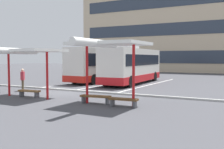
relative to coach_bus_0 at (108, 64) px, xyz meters
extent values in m
plane|color=#47474C|center=(1.84, -10.21, -1.81)|extent=(160.00, 160.00, 0.00)
cube|color=#C6B293|center=(1.84, 27.32, 5.39)|extent=(38.27, 13.69, 14.39)
cube|color=#2D3847|center=(1.84, 20.45, 0.83)|extent=(35.21, 0.08, 2.11)
cube|color=#2D3847|center=(1.84, 20.45, 5.63)|extent=(35.21, 0.08, 2.11)
cube|color=#2D3847|center=(1.84, 20.45, 10.42)|extent=(35.21, 0.08, 2.11)
cube|color=silver|center=(0.00, 0.00, 0.05)|extent=(3.16, 11.86, 3.18)
cube|color=red|center=(0.00, 0.00, -1.24)|extent=(3.21, 11.91, 0.60)
cube|color=black|center=(0.00, 0.00, 0.51)|extent=(3.14, 10.93, 1.17)
cube|color=black|center=(0.36, 5.83, 0.44)|extent=(2.15, 0.21, 1.91)
cube|color=silver|center=(-0.09, -1.47, 1.82)|extent=(1.60, 2.29, 0.36)
cylinder|color=black|center=(-0.85, 4.33, -1.31)|extent=(0.36, 1.02, 1.00)
cylinder|color=black|center=(1.38, 4.19, -1.31)|extent=(0.36, 1.02, 1.00)
cylinder|color=black|center=(-1.38, -4.19, -1.31)|extent=(0.36, 1.02, 1.00)
cylinder|color=black|center=(0.85, -4.33, -1.31)|extent=(0.36, 1.02, 1.00)
cube|color=silver|center=(3.49, -1.39, 0.00)|extent=(3.03, 10.41, 3.06)
cube|color=red|center=(3.49, -1.39, -1.22)|extent=(3.07, 10.46, 0.64)
cube|color=black|center=(3.49, -1.39, 0.48)|extent=(3.02, 9.59, 0.99)
cube|color=black|center=(3.21, 3.72, 0.36)|extent=(2.17, 0.20, 1.84)
cube|color=silver|center=(3.56, -2.68, 1.71)|extent=(1.60, 2.28, 0.36)
cylinder|color=black|center=(2.16, 2.08, -1.31)|extent=(0.36, 1.02, 1.00)
cylinder|color=black|center=(4.42, 2.21, -1.31)|extent=(0.36, 1.02, 1.00)
cylinder|color=black|center=(2.56, -5.00, -1.31)|extent=(0.36, 1.02, 1.00)
cylinder|color=black|center=(4.82, -4.87, -1.31)|extent=(0.36, 1.02, 1.00)
cube|color=white|center=(-1.77, -1.31, -1.81)|extent=(0.16, 14.00, 0.01)
cube|color=white|center=(1.84, -1.31, -1.81)|extent=(0.16, 14.00, 0.01)
cube|color=white|center=(5.45, -1.31, -1.81)|extent=(0.16, 14.00, 0.01)
cylinder|color=red|center=(-0.07, -13.13, -0.39)|extent=(0.14, 0.14, 2.84)
cylinder|color=red|center=(3.21, -13.13, -0.39)|extent=(0.14, 0.14, 2.84)
cube|color=white|center=(1.57, -13.13, 1.11)|extent=(4.29, 3.01, 0.20)
cylinder|color=white|center=(1.57, -14.48, 1.08)|extent=(0.36, 4.28, 0.36)
cube|color=brown|center=(1.57, -12.99, -1.41)|extent=(1.54, 0.54, 0.10)
cube|color=#4C4C51|center=(0.97, -13.04, -1.63)|extent=(0.15, 0.34, 0.35)
cube|color=#4C4C51|center=(2.18, -12.94, -1.63)|extent=(0.15, 0.34, 0.35)
cylinder|color=red|center=(6.05, -13.10, -0.24)|extent=(0.14, 0.14, 3.14)
cylinder|color=red|center=(8.82, -13.10, -0.24)|extent=(0.14, 0.14, 3.14)
cube|color=white|center=(7.44, -13.10, 1.41)|extent=(3.78, 2.86, 0.17)
cylinder|color=white|center=(7.44, -14.38, 1.38)|extent=(0.36, 3.78, 0.36)
cube|color=brown|center=(6.54, -13.02, -1.41)|extent=(1.76, 0.64, 0.10)
cube|color=#4C4C51|center=(5.83, -13.11, -1.63)|extent=(0.16, 0.35, 0.35)
cube|color=#4C4C51|center=(7.24, -12.93, -1.63)|extent=(0.16, 0.35, 0.35)
cube|color=brown|center=(8.34, -13.24, -1.41)|extent=(1.53, 0.54, 0.10)
cube|color=#4C4C51|center=(7.74, -13.29, -1.63)|extent=(0.15, 0.34, 0.35)
cube|color=#4C4C51|center=(8.93, -13.19, -1.63)|extent=(0.15, 0.34, 0.35)
cube|color=#ADADA8|center=(1.84, -9.15, -1.75)|extent=(44.00, 0.24, 0.12)
cylinder|color=brown|center=(-1.30, -10.79, -1.39)|extent=(0.14, 0.14, 0.83)
cylinder|color=brown|center=(-1.20, -10.93, -1.39)|extent=(0.14, 0.14, 0.83)
cube|color=#BF333F|center=(-1.25, -10.86, -0.67)|extent=(0.46, 0.52, 0.62)
sphere|color=beige|center=(-1.25, -10.86, -0.25)|extent=(0.22, 0.22, 0.22)
camera|label=1|loc=(14.34, -25.44, 0.67)|focal=43.55mm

